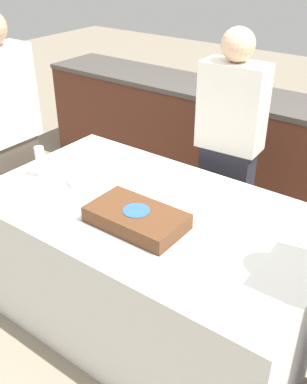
# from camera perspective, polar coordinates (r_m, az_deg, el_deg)

# --- Properties ---
(ground_plane) EXTENTS (14.00, 14.00, 0.00)m
(ground_plane) POSITION_cam_1_polar(r_m,az_deg,el_deg) (2.84, -0.43, -15.32)
(ground_plane) COLOR gray
(back_counter) EXTENTS (4.40, 0.58, 0.92)m
(back_counter) POSITION_cam_1_polar(r_m,az_deg,el_deg) (3.76, 14.54, 4.54)
(back_counter) COLOR #5B2D1E
(back_counter) RESTS_ON ground_plane
(dining_table) EXTENTS (1.84, 1.07, 0.78)m
(dining_table) POSITION_cam_1_polar(r_m,az_deg,el_deg) (2.58, -0.46, -9.25)
(dining_table) COLOR white
(dining_table) RESTS_ON ground_plane
(cake) EXTENTS (0.52, 0.32, 0.09)m
(cake) POSITION_cam_1_polar(r_m,az_deg,el_deg) (2.18, -2.18, -3.34)
(cake) COLOR #B7B2AD
(cake) RESTS_ON dining_table
(plate_stack) EXTENTS (0.24, 0.24, 0.04)m
(plate_stack) POSITION_cam_1_polar(r_m,az_deg,el_deg) (2.61, -8.22, 1.69)
(plate_stack) COLOR white
(plate_stack) RESTS_ON dining_table
(wine_glass) EXTENTS (0.06, 0.06, 0.19)m
(wine_glass) POSITION_cam_1_polar(r_m,az_deg,el_deg) (2.66, -14.23, 4.37)
(wine_glass) COLOR white
(wine_glass) RESTS_ON dining_table
(side_plate_near_cake) EXTENTS (0.18, 0.18, 0.00)m
(side_plate_near_cake) POSITION_cam_1_polar(r_m,az_deg,el_deg) (2.37, 4.27, -1.62)
(side_plate_near_cake) COLOR white
(side_plate_near_cake) RESTS_ON dining_table
(side_plate_right_edge) EXTENTS (0.18, 0.18, 0.00)m
(side_plate_right_edge) POSITION_cam_1_polar(r_m,az_deg,el_deg) (2.13, 10.71, -6.21)
(side_plate_right_edge) COLOR white
(side_plate_right_edge) RESTS_ON dining_table
(person_cutting_cake) EXTENTS (0.40, 0.23, 1.58)m
(person_cutting_cake) POSITION_cam_1_polar(r_m,az_deg,el_deg) (2.88, 9.46, 4.86)
(person_cutting_cake) COLOR #282833
(person_cutting_cake) RESTS_ON ground_plane
(person_seated_left) EXTENTS (0.20, 0.40, 1.65)m
(person_seated_left) POSITION_cam_1_polar(r_m,az_deg,el_deg) (3.06, -17.90, 6.24)
(person_seated_left) COLOR #4C4238
(person_seated_left) RESTS_ON ground_plane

